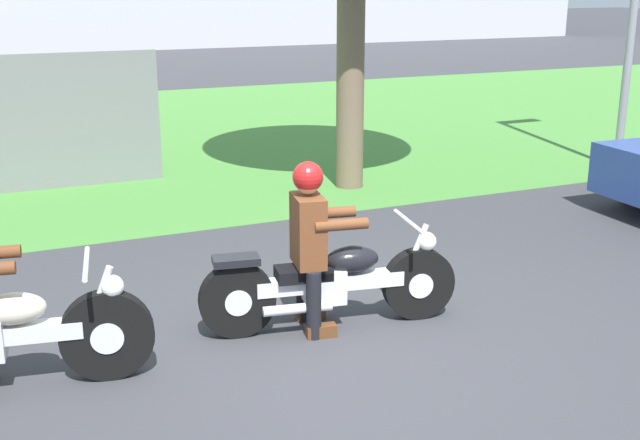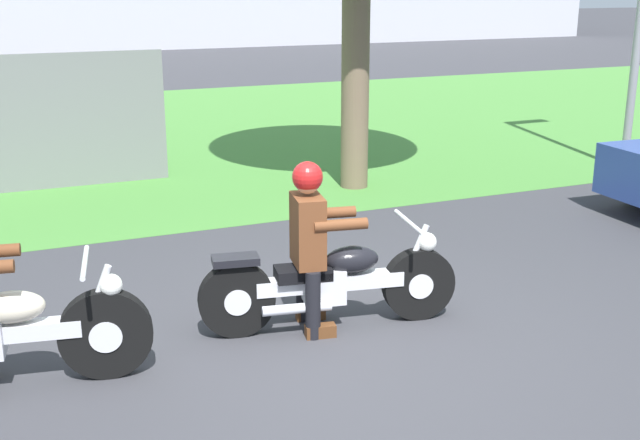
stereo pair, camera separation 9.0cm
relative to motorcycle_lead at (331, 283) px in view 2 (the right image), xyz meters
name	(u,v)px [view 2 (the right image)]	position (x,y,z in m)	size (l,w,h in m)	color
ground	(347,361)	(-0.14, -0.62, -0.38)	(120.00, 120.00, 0.00)	#38383D
grass_verge	(119,138)	(-0.14, 8.97, -0.37)	(60.00, 12.00, 0.01)	#478438
motorcycle_lead	(331,283)	(0.00, 0.00, 0.00)	(2.10, 0.71, 0.86)	black
rider_lead	(310,234)	(-0.17, 0.03, 0.43)	(0.60, 0.52, 1.38)	black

